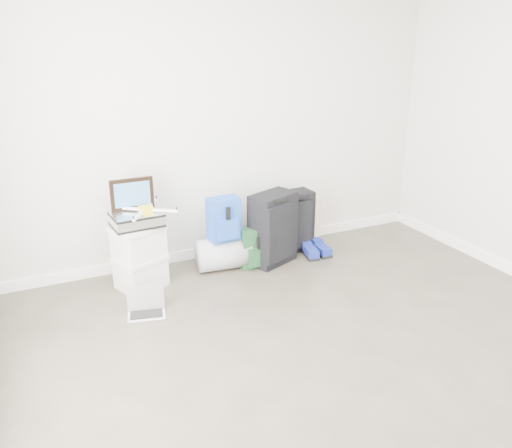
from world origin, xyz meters
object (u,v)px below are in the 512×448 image
large_suitcase (273,229)px  laptop (146,308)px  boxes_stack (140,256)px  briefcase (137,219)px  duffel_bag (224,253)px  carry_on (293,222)px

large_suitcase → laptop: size_ratio=2.06×
large_suitcase → laptop: (-1.38, -0.45, -0.30)m
boxes_stack → large_suitcase: (1.29, -0.04, 0.06)m
briefcase → duffel_bag: briefcase is taller
laptop → boxes_stack: bearing=93.5°
carry_on → large_suitcase: bearing=-153.3°
boxes_stack → large_suitcase: large_suitcase is taller
briefcase → carry_on: bearing=1.4°
large_suitcase → carry_on: size_ratio=1.12×
duffel_bag → boxes_stack: bearing=-170.5°
boxes_stack → carry_on: bearing=-16.9°
duffel_bag → carry_on: bearing=14.4°
laptop → duffel_bag: bearing=44.3°
briefcase → laptop: size_ratio=1.21×
duffel_bag → carry_on: (0.80, 0.11, 0.16)m
boxes_stack → laptop: bearing=-122.1°
briefcase → boxes_stack: bearing=0.0°
boxes_stack → briefcase: size_ratio=1.40×
boxes_stack → large_suitcase: 1.29m
boxes_stack → laptop: (-0.09, -0.49, -0.24)m
large_suitcase → briefcase: bearing=156.2°
duffel_bag → briefcase: bearing=-170.5°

